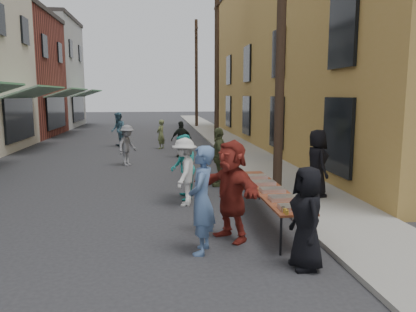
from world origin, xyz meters
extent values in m
plane|color=#28282B|center=(0.00, 0.00, 0.00)|extent=(120.00, 120.00, 0.00)
cube|color=gray|center=(5.00, 15.00, 0.05)|extent=(2.20, 60.00, 0.10)
cube|color=gray|center=(-10.00, 29.00, 4.50)|extent=(8.00, 8.00, 9.00)
cube|color=#AC863D|center=(11.10, 14.00, 5.00)|extent=(10.00, 28.00, 10.00)
cylinder|color=#2D2116|center=(4.30, 3.00, 4.50)|extent=(0.26, 0.26, 9.00)
cylinder|color=#2D2116|center=(4.30, 15.00, 4.50)|extent=(0.26, 0.26, 9.00)
cylinder|color=#2D2116|center=(4.30, 27.00, 4.50)|extent=(0.26, 0.26, 9.00)
cube|color=#612C17|center=(3.32, 0.43, 0.73)|extent=(0.70, 4.00, 0.04)
cylinder|color=black|center=(3.03, -1.45, 0.35)|extent=(0.04, 0.04, 0.71)
cylinder|color=black|center=(3.61, -1.45, 0.35)|extent=(0.04, 0.04, 0.71)
cylinder|color=black|center=(3.03, 2.31, 0.35)|extent=(0.04, 0.04, 0.71)
cylinder|color=black|center=(3.61, 2.31, 0.35)|extent=(0.04, 0.04, 0.71)
cube|color=maroon|center=(3.32, -1.22, 0.79)|extent=(0.50, 0.33, 0.08)
cube|color=#B2B2B7|center=(3.32, -0.57, 0.79)|extent=(0.50, 0.33, 0.08)
cube|color=tan|center=(3.32, 0.13, 0.79)|extent=(0.50, 0.33, 0.08)
cube|color=#B2B2B7|center=(3.32, 0.83, 0.79)|extent=(0.50, 0.33, 0.08)
cube|color=tan|center=(3.32, 1.53, 0.79)|extent=(0.50, 0.33, 0.08)
cylinder|color=#A57F26|center=(3.10, -1.52, 0.79)|extent=(0.07, 0.07, 0.08)
cylinder|color=#A57F26|center=(3.10, -1.42, 0.79)|extent=(0.07, 0.07, 0.08)
cylinder|color=#A57F26|center=(3.10, -1.32, 0.79)|extent=(0.07, 0.07, 0.08)
cylinder|color=tan|center=(3.52, -1.47, 0.81)|extent=(0.08, 0.08, 0.12)
imported|color=black|center=(3.27, -2.00, 0.83)|extent=(0.57, 0.84, 1.67)
imported|color=#506D9A|center=(1.68, -1.15, 0.95)|extent=(0.63, 0.80, 1.91)
imported|color=teal|center=(1.60, 2.60, 0.87)|extent=(0.66, 0.85, 1.74)
imported|color=silver|center=(1.60, 2.02, 0.86)|extent=(0.89, 1.23, 1.71)
imported|color=#505933|center=(2.78, 4.11, 0.90)|extent=(0.50, 1.07, 1.79)
imported|color=maroon|center=(2.32, -0.53, 0.97)|extent=(1.39, 1.84, 1.94)
imported|color=black|center=(5.09, 2.12, 0.99)|extent=(0.59, 0.88, 1.78)
imported|color=slate|center=(-0.26, 8.12, 0.80)|extent=(1.04, 1.19, 1.60)
imported|color=black|center=(1.99, 9.95, 0.81)|extent=(1.02, 0.63, 1.62)
imported|color=#616D3F|center=(1.10, 12.98, 0.75)|extent=(0.59, 0.66, 1.51)
imported|color=#426B80|center=(-1.15, 14.12, 0.93)|extent=(0.92, 1.06, 1.85)
camera|label=1|loc=(0.95, -7.97, 2.77)|focal=35.00mm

